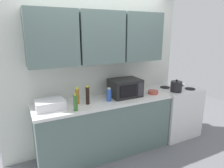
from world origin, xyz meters
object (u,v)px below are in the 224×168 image
bowl_ceramic_small (153,92)px  stove_range (175,111)px  bottle_green_oil (75,103)px  bottle_soy_dark (88,95)px  kettle (176,86)px  bottle_amber_vinegar (77,96)px  dish_rack (50,104)px  bottle_blue_cleaner (109,95)px  microwave (125,88)px

bowl_ceramic_small → stove_range: bearing=5.9°
bottle_green_oil → bottle_soy_dark: bearing=35.3°
kettle → bowl_ceramic_small: bearing=169.9°
stove_range → bottle_amber_vinegar: bearing=178.8°
bowl_ceramic_small → bottle_amber_vinegar: bearing=175.4°
kettle → dish_rack: kettle is taller
bottle_blue_cleaner → kettle: bearing=-3.9°
bottle_amber_vinegar → bottle_soy_dark: bearing=-33.6°
microwave → kettle: bearing=-10.9°
bottle_soy_dark → bowl_ceramic_small: 1.15m
stove_range → bottle_soy_dark: size_ratio=3.29×
stove_range → bowl_ceramic_small: bowl_ceramic_small is taller
stove_range → bowl_ceramic_small: 0.77m
stove_range → kettle: kettle is taller
microwave → dish_rack: microwave is taller
bottle_blue_cleaner → bottle_soy_dark: bottle_soy_dark is taller
kettle → bottle_blue_cleaner: bearing=176.1°
stove_range → dish_rack: (-2.27, 0.02, 0.51)m
microwave → bottle_green_oil: (-0.89, -0.24, -0.03)m
dish_rack → stove_range: bearing=-0.5°
bottle_soy_dark → bottle_amber_vinegar: 0.15m
kettle → microwave: size_ratio=0.43×
bottle_soy_dark → bottle_amber_vinegar: bottle_soy_dark is taller
stove_range → bottle_green_oil: size_ratio=3.95×
kettle → microwave: microwave is taller
bottle_blue_cleaner → bowl_ceramic_small: size_ratio=1.19×
stove_range → kettle: 0.59m
bottle_soy_dark → bottle_green_oil: bottle_soy_dark is taller
bottle_blue_cleaner → bottle_green_oil: (-0.56, -0.15, 0.01)m
dish_rack → bottle_amber_vinegar: (0.39, 0.02, 0.06)m
microwave → dish_rack: size_ratio=1.26×
bottle_soy_dark → bottle_amber_vinegar: bearing=146.4°
stove_range → bottle_soy_dark: bottle_soy_dark is taller
bottle_soy_dark → bottle_green_oil: (-0.23, -0.16, -0.02)m
bowl_ceramic_small → bottle_blue_cleaner: bearing=179.5°
bottle_green_oil → bottle_blue_cleaner: bearing=14.8°
stove_range → bottle_blue_cleaner: (-1.42, -0.06, 0.55)m
stove_range → bottle_soy_dark: (-1.75, -0.04, 0.58)m
kettle → microwave: (-0.92, 0.18, 0.04)m
stove_range → dish_rack: bearing=179.5°
stove_range → bottle_green_oil: bearing=-174.1°
bottle_amber_vinegar → bowl_ceramic_small: size_ratio=1.44×
bottle_blue_cleaner → bottle_soy_dark: 0.33m
bowl_ceramic_small → bottle_soy_dark: bearing=179.1°
bottle_soy_dark → stove_range: bearing=1.4°
dish_rack → bottle_amber_vinegar: size_ratio=1.54×
microwave → bottle_amber_vinegar: size_ratio=1.95×
kettle → bottle_amber_vinegar: bearing=174.0°
stove_range → dish_rack: 2.32m
stove_range → bottle_blue_cleaner: size_ratio=4.45×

